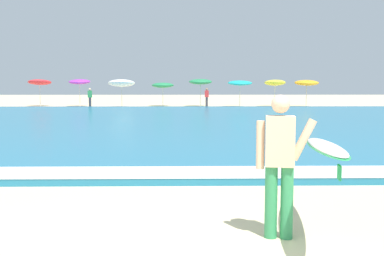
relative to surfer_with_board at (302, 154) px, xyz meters
The scene contains 13 objects.
sea 16.98m from the surfer_with_board, 95.09° to the left, with size 120.00×28.00×0.14m, color teal.
surf_foam 3.90m from the surfer_with_board, 113.32° to the left, with size 120.00×1.22×0.01m, color white.
surfer_with_board is the anchor object (origin of this frame).
beach_umbrella_0 36.74m from the surfer_with_board, 111.97° to the left, with size 1.95×1.98×2.37m.
beach_umbrella_1 35.16m from the surfer_with_board, 106.93° to the left, with size 1.80×1.83×2.39m.
beach_umbrella_2 33.00m from the surfer_with_board, 101.38° to the left, with size 2.17×2.22×2.36m.
beach_umbrella_3 34.21m from the surfer_with_board, 95.39° to the left, with size 1.89×1.90×2.06m.
beach_umbrella_4 33.64m from the surfer_with_board, 89.98° to the left, with size 1.96×1.98×2.40m.
beach_umbrella_5 33.03m from the surfer_with_board, 84.28° to the left, with size 2.03×2.06×2.28m.
beach_umbrella_6 33.89m from the surfer_with_board, 79.27° to the left, with size 1.78×1.80×2.30m.
beach_umbrella_7 34.10m from the surfer_with_board, 74.86° to the left, with size 2.00×2.03×2.32m.
beachgoer_near_row_left 32.05m from the surfer_with_board, 89.15° to the left, with size 0.32×0.20×1.58m.
beachgoer_near_row_mid 32.35m from the surfer_with_board, 105.92° to the left, with size 0.32×0.20×1.58m.
Camera 1 is at (0.11, -4.12, 1.84)m, focal length 42.65 mm.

